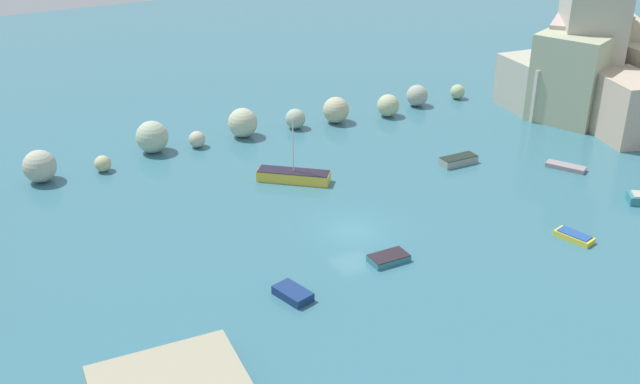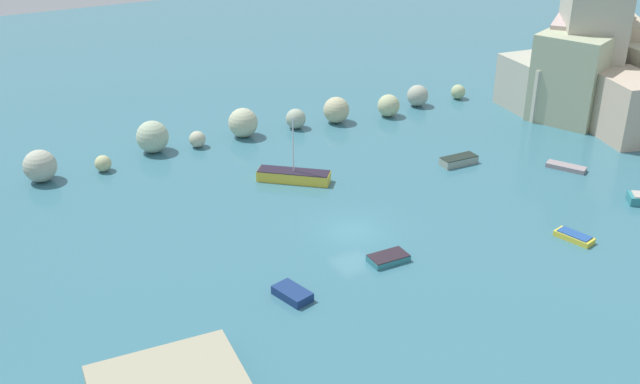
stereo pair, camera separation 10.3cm
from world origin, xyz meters
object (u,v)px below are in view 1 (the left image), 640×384
moored_boat_6 (458,160)px  moored_boat_0 (293,176)px  moored_boat_3 (574,236)px  moored_boat_5 (389,258)px  moored_boat_1 (293,294)px  moored_boat_2 (566,167)px

moored_boat_6 → moored_boat_0: bearing=166.5°
moored_boat_3 → moored_boat_0: bearing=-158.8°
moored_boat_3 → moored_boat_5: 12.72m
moored_boat_1 → moored_boat_6: size_ratio=0.82×
moored_boat_0 → moored_boat_2: moored_boat_0 is taller
moored_boat_0 → moored_boat_1: bearing=-77.1°
moored_boat_0 → moored_boat_5: moored_boat_0 is taller
moored_boat_5 → moored_boat_3: bearing=164.7°
moored_boat_6 → moored_boat_5: bearing=-142.0°
moored_boat_3 → moored_boat_5: bearing=-120.7°
moored_boat_3 → moored_boat_6: (1.11, 13.42, 0.11)m
moored_boat_1 → moored_boat_6: bearing=-77.4°
moored_boat_0 → moored_boat_5: (-0.19, -13.33, -0.23)m
moored_boat_0 → moored_boat_6: size_ratio=1.68×
moored_boat_0 → moored_boat_3: size_ratio=1.95×
moored_boat_1 → moored_boat_5: 7.09m
moored_boat_3 → moored_boat_6: 13.46m
moored_boat_3 → moored_boat_5: moored_boat_3 is taller
moored_boat_0 → moored_boat_5: 13.33m
moored_boat_3 → moored_boat_6: moored_boat_6 is taller
moored_boat_5 → moored_boat_6: bearing=-142.4°
moored_boat_1 → moored_boat_3: 19.47m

